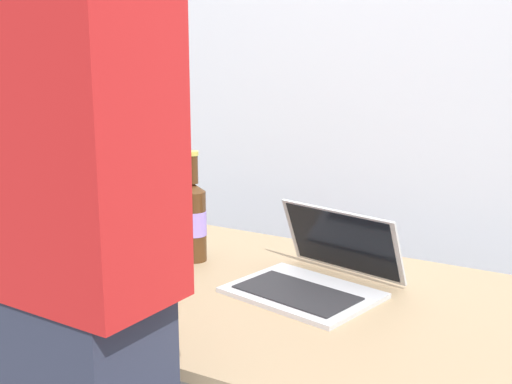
# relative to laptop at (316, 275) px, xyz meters

# --- Properties ---
(desk) EXTENTS (1.51, 0.86, 0.74)m
(desk) POSITION_rel_laptop_xyz_m (-0.15, -0.08, -0.13)
(desk) COLOR #9E8460
(desk) RESTS_ON ground
(laptop) EXTENTS (0.40, 0.39, 0.19)m
(laptop) POSITION_rel_laptop_xyz_m (0.00, 0.00, 0.00)
(laptop) COLOR #B7BABC
(laptop) RESTS_ON desk
(beer_bottle_dark) EXTENTS (0.07, 0.07, 0.31)m
(beer_bottle_dark) POSITION_rel_laptop_xyz_m (-0.39, 0.03, 0.08)
(beer_bottle_dark) COLOR #472B14
(beer_bottle_dark) RESTS_ON desk
(beer_bottle_amber) EXTENTS (0.07, 0.07, 0.30)m
(beer_bottle_amber) POSITION_rel_laptop_xyz_m (-0.43, -0.13, 0.07)
(beer_bottle_amber) COLOR brown
(beer_bottle_amber) RESTS_ON desk
(beer_bottle_green) EXTENTS (0.06, 0.06, 0.32)m
(beer_bottle_green) POSITION_rel_laptop_xyz_m (-0.53, -0.04, 0.09)
(beer_bottle_green) COLOR #1E5123
(beer_bottle_green) RESTS_ON desk
(beer_bottle_brown) EXTENTS (0.07, 0.07, 0.26)m
(beer_bottle_brown) POSITION_rel_laptop_xyz_m (-0.42, -0.05, 0.06)
(beer_bottle_brown) COLOR #333333
(beer_bottle_brown) RESTS_ON desk
(person_figure) EXTENTS (0.43, 0.28, 1.84)m
(person_figure) POSITION_rel_laptop_xyz_m (-0.18, -0.66, 0.15)
(person_figure) COLOR #2D3347
(person_figure) RESTS_ON ground
(back_wall) EXTENTS (6.00, 0.10, 2.60)m
(back_wall) POSITION_rel_laptop_xyz_m (-0.15, 0.80, 0.52)
(back_wall) COLOR silver
(back_wall) RESTS_ON ground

